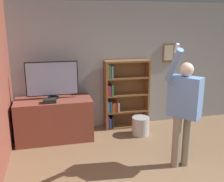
{
  "coord_description": "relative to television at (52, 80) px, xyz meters",
  "views": [
    {
      "loc": [
        -1.45,
        -2.45,
        2.3
      ],
      "look_at": [
        -0.44,
        1.75,
        1.15
      ],
      "focal_mm": 42.0,
      "sensor_mm": 36.0,
      "label": 1
    }
  ],
  "objects": [
    {
      "name": "game_console",
      "position": [
        -0.07,
        -0.27,
        -0.34
      ],
      "size": [
        0.24,
        0.18,
        0.07
      ],
      "color": "black",
      "rests_on": "tv_ledge"
    },
    {
      "name": "waste_bin",
      "position": [
        1.74,
        -0.28,
        -1.02
      ],
      "size": [
        0.36,
        0.36,
        0.38
      ],
      "color": "#B7B7BC",
      "rests_on": "ground_plane"
    },
    {
      "name": "television",
      "position": [
        0.0,
        0.0,
        0.0
      ],
      "size": [
        1.0,
        0.22,
        0.73
      ],
      "color": "black",
      "rests_on": "tv_ledge"
    },
    {
      "name": "bookshelf",
      "position": [
        1.49,
        0.22,
        -0.47
      ],
      "size": [
        0.98,
        0.28,
        1.5
      ],
      "color": "brown",
      "rests_on": "ground_plane"
    },
    {
      "name": "person",
      "position": [
        1.96,
        -1.6,
        -0.16
      ],
      "size": [
        0.64,
        0.59,
        2.01
      ],
      "rotation": [
        0.0,
        0.0,
        -0.89
      ],
      "color": "gray",
      "rests_on": "ground_plane"
    },
    {
      "name": "wall_back",
      "position": [
        1.42,
        0.4,
        0.15
      ],
      "size": [
        6.44,
        0.09,
        2.7
      ],
      "color": "#9EA3A8",
      "rests_on": "ground_plane"
    },
    {
      "name": "tv_ledge",
      "position": [
        -0.0,
        -0.07,
        -0.79
      ],
      "size": [
        1.47,
        0.69,
        0.83
      ],
      "color": "brown",
      "rests_on": "ground_plane"
    }
  ]
}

